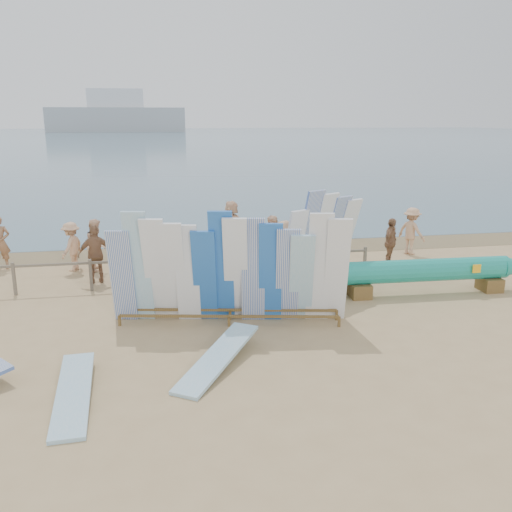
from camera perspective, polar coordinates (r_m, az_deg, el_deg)
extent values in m
plane|color=tan|center=(12.84, -9.31, -7.18)|extent=(160.00, 160.00, 0.00)
cube|color=#416074|center=(140.04, -10.67, 12.18)|extent=(320.00, 240.00, 0.02)
cube|color=olive|center=(19.72, -9.84, 0.43)|extent=(40.00, 2.60, 0.01)
cube|color=#999EA3|center=(192.33, -14.44, 13.70)|extent=(45.00, 8.00, 8.00)
cube|color=silver|center=(192.43, -14.58, 15.78)|extent=(18.00, 6.00, 6.00)
cube|color=#706655|center=(15.45, -9.71, -0.36)|extent=(12.00, 0.06, 0.06)
cube|color=#706655|center=(16.02, -24.11, -2.21)|extent=(0.08, 0.08, 0.90)
cube|color=#706655|center=(15.65, -16.99, -1.93)|extent=(0.08, 0.08, 0.90)
cube|color=#706655|center=(15.54, -9.66, -1.61)|extent=(0.08, 0.08, 0.90)
cube|color=#706655|center=(15.68, -2.34, -1.27)|extent=(0.08, 0.08, 0.90)
cube|color=#706655|center=(16.08, 4.74, -0.92)|extent=(0.08, 0.08, 0.90)
cube|color=#706655|center=(16.70, 11.38, -0.57)|extent=(0.08, 0.08, 0.90)
cube|color=brown|center=(12.52, -2.87, -6.36)|extent=(4.98, 1.05, 0.06)
cube|color=brown|center=(12.93, -2.75, -5.69)|extent=(4.98, 1.05, 0.06)
cube|color=silver|center=(12.84, -13.93, -2.11)|extent=(0.63, 0.60, 2.25)
cube|color=#85BBD5|center=(12.69, -12.25, -1.17)|extent=(0.65, 0.72, 2.69)
cube|color=white|center=(12.62, -10.47, -1.50)|extent=(0.68, 0.90, 2.55)
cube|color=white|center=(12.56, -8.68, -1.73)|extent=(0.68, 0.87, 2.45)
cube|color=white|center=(12.52, -7.25, -1.87)|extent=(0.64, 0.67, 2.39)
cube|color=blue|center=(12.49, -5.43, -2.16)|extent=(0.66, 0.77, 2.27)
cube|color=blue|center=(12.39, -3.62, -1.17)|extent=(0.67, 0.84, 2.72)
cube|color=white|center=(12.39, -2.16, -1.49)|extent=(0.70, 0.97, 2.58)
cube|color=silver|center=(12.38, -0.32, -1.56)|extent=(0.64, 0.67, 2.55)
cube|color=blue|center=(12.40, 1.52, -1.82)|extent=(0.65, 0.72, 2.43)
cube|color=silver|center=(12.43, 3.36, -2.09)|extent=(0.66, 0.78, 2.31)
cube|color=#85BBD5|center=(12.46, 4.81, -2.37)|extent=(0.67, 0.85, 2.19)
cube|color=white|center=(12.43, 6.66, -1.30)|extent=(0.67, 0.81, 2.67)
cube|color=white|center=(12.49, 8.47, -1.56)|extent=(0.68, 0.86, 2.56)
cube|color=brown|center=(14.88, 7.21, -2.99)|extent=(1.89, 1.04, 0.06)
cube|color=brown|center=(15.19, 5.96, -2.59)|extent=(1.89, 1.04, 0.06)
cube|color=white|center=(14.12, 3.84, 0.14)|extent=(0.80, 0.82, 2.42)
cube|color=silver|center=(14.40, 5.33, 1.34)|extent=(0.88, 0.97, 2.89)
cube|color=white|center=(14.75, 6.74, 1.39)|extent=(0.89, 0.99, 2.77)
cube|color=silver|center=(15.12, 8.07, 1.43)|extent=(0.90, 1.00, 2.65)
cube|color=white|center=(15.42, 9.12, 1.42)|extent=(0.90, 1.01, 2.54)
cube|color=brown|center=(14.78, 10.83, -3.56)|extent=(0.54, 0.64, 0.38)
cube|color=brown|center=(16.41, 23.37, -2.71)|extent=(0.54, 0.64, 0.38)
cylinder|color=teal|center=(15.37, 17.57, -1.42)|extent=(4.63, 0.77, 0.63)
cone|color=teal|center=(14.36, 7.37, -1.95)|extent=(1.27, 0.62, 0.58)
cube|color=yellow|center=(15.68, 22.22, -1.24)|extent=(0.23, 0.03, 0.23)
cube|color=brown|center=(14.45, 6.91, -1.49)|extent=(1.11, 0.95, 0.06)
cube|color=white|center=(14.37, 6.94, -0.43)|extent=(0.48, 0.20, 0.44)
cube|color=#85BBD5|center=(10.72, -4.00, -11.51)|extent=(1.95, 2.55, 0.39)
cube|color=#85BBD5|center=(10.08, -18.59, -14.06)|extent=(0.70, 2.72, 0.24)
cube|color=red|center=(16.24, -6.04, -1.20)|extent=(0.67, 0.63, 0.05)
cube|color=red|center=(16.40, -6.31, 0.01)|extent=(0.60, 0.28, 0.58)
cube|color=red|center=(16.49, -3.13, -1.10)|extent=(0.50, 0.46, 0.04)
cube|color=red|center=(16.63, -3.20, -0.08)|extent=(0.49, 0.16, 0.49)
cube|color=red|center=(16.28, -4.01, -0.46)|extent=(0.48, 0.74, 0.52)
cube|color=red|center=(16.47, -4.23, 0.90)|extent=(0.44, 0.19, 0.33)
imported|color=tan|center=(19.70, 16.05, 2.53)|extent=(0.89, 1.15, 1.65)
imported|color=beige|center=(19.72, -2.62, 3.29)|extent=(1.40, 1.65, 1.78)
imported|color=beige|center=(17.68, -16.43, 1.16)|extent=(0.49, 0.84, 1.63)
imported|color=tan|center=(16.54, 2.96, 0.92)|extent=(0.87, 0.82, 1.66)
imported|color=#8C6042|center=(17.90, 13.99, 1.39)|extent=(0.92, 0.95, 1.57)
imported|color=beige|center=(17.27, 1.85, 1.52)|extent=(0.90, 0.71, 1.67)
imported|color=#8C6042|center=(16.27, -16.50, 0.18)|extent=(1.06, 0.62, 1.70)
imported|color=#8C6042|center=(18.90, -25.35, 1.29)|extent=(0.63, 0.37, 1.70)
imported|color=tan|center=(17.85, -18.84, 0.95)|extent=(0.76, 1.08, 1.54)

